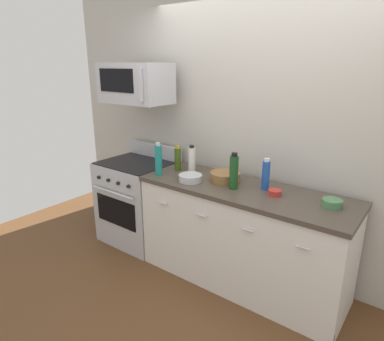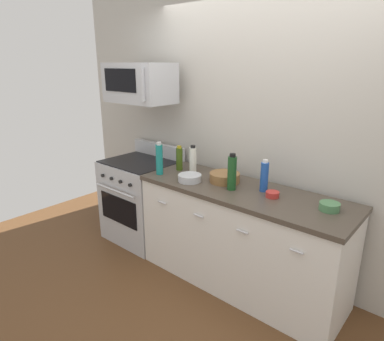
# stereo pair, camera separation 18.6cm
# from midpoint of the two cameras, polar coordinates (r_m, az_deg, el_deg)

# --- Properties ---
(ground_plane) EXTENTS (5.98, 5.98, 0.00)m
(ground_plane) POSITION_cam_midpoint_polar(r_m,az_deg,el_deg) (3.37, 9.35, -17.95)
(ground_plane) COLOR brown
(back_wall) EXTENTS (4.98, 0.10, 2.70)m
(back_wall) POSITION_cam_midpoint_polar(r_m,az_deg,el_deg) (3.17, 14.49, 6.22)
(back_wall) COLOR #B7B2A8
(back_wall) RESTS_ON ground_plane
(counter_unit) EXTENTS (1.89, 0.66, 0.92)m
(counter_unit) POSITION_cam_midpoint_polar(r_m,az_deg,el_deg) (3.12, 9.77, -11.07)
(counter_unit) COLOR silver
(counter_unit) RESTS_ON ground_plane
(range_oven) EXTENTS (0.76, 0.69, 1.07)m
(range_oven) POSITION_cam_midpoint_polar(r_m,az_deg,el_deg) (3.88, -7.10, -4.86)
(range_oven) COLOR #B7BABF
(range_oven) RESTS_ON ground_plane
(microwave) EXTENTS (0.74, 0.44, 0.40)m
(microwave) POSITION_cam_midpoint_polar(r_m,az_deg,el_deg) (3.63, -7.35, 14.40)
(microwave) COLOR #B7BABF
(bottle_olive_oil) EXTENTS (0.07, 0.07, 0.25)m
(bottle_olive_oil) POSITION_cam_midpoint_polar(r_m,az_deg,el_deg) (3.38, -0.57, 2.01)
(bottle_olive_oil) COLOR #385114
(bottle_olive_oil) RESTS_ON countertop_slab
(bottle_vinegar_white) EXTENTS (0.07, 0.07, 0.27)m
(bottle_vinegar_white) POSITION_cam_midpoint_polar(r_m,az_deg,el_deg) (3.30, 1.76, 1.85)
(bottle_vinegar_white) COLOR silver
(bottle_vinegar_white) RESTS_ON countertop_slab
(bottle_soda_blue) EXTENTS (0.07, 0.07, 0.27)m
(bottle_soda_blue) POSITION_cam_midpoint_polar(r_m,az_deg,el_deg) (2.89, 13.88, -0.99)
(bottle_soda_blue) COLOR #1E4CA5
(bottle_soda_blue) RESTS_ON countertop_slab
(bottle_wine_green) EXTENTS (0.08, 0.08, 0.32)m
(bottle_wine_green) POSITION_cam_midpoint_polar(r_m,az_deg,el_deg) (2.87, 8.58, -0.38)
(bottle_wine_green) COLOR #19471E
(bottle_wine_green) RESTS_ON countertop_slab
(bottle_sparkling_teal) EXTENTS (0.07, 0.07, 0.32)m
(bottle_sparkling_teal) POSITION_cam_midpoint_polar(r_m,az_deg,el_deg) (3.24, -3.88, 1.91)
(bottle_sparkling_teal) COLOR #197F7A
(bottle_sparkling_teal) RESTS_ON countertop_slab
(bowl_red_small) EXTENTS (0.11, 0.11, 0.05)m
(bowl_red_small) POSITION_cam_midpoint_polar(r_m,az_deg,el_deg) (2.81, 15.22, -3.89)
(bowl_red_small) COLOR #B72D28
(bowl_red_small) RESTS_ON countertop_slab
(bowl_green_glaze) EXTENTS (0.15, 0.15, 0.06)m
(bowl_green_glaze) POSITION_cam_midpoint_polar(r_m,az_deg,el_deg) (2.71, 23.97, -5.55)
(bowl_green_glaze) COLOR #477A4C
(bowl_green_glaze) RESTS_ON countertop_slab
(bowl_steel_prep) EXTENTS (0.21, 0.21, 0.06)m
(bowl_steel_prep) POSITION_cam_midpoint_polar(r_m,az_deg,el_deg) (3.07, 1.35, -1.22)
(bowl_steel_prep) COLOR #B2B5BA
(bowl_steel_prep) RESTS_ON countertop_slab
(bowl_wooden_salad) EXTENTS (0.27, 0.27, 0.08)m
(bowl_wooden_salad) POSITION_cam_midpoint_polar(r_m,az_deg,el_deg) (3.08, 7.23, -1.11)
(bowl_wooden_salad) COLOR brown
(bowl_wooden_salad) RESTS_ON countertop_slab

